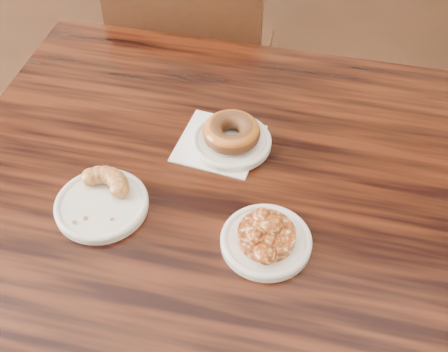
# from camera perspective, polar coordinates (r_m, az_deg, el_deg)

# --- Properties ---
(cafe_table) EXTENTS (1.07, 1.07, 0.75)m
(cafe_table) POSITION_cam_1_polar(r_m,az_deg,el_deg) (1.29, -1.48, -13.64)
(cafe_table) COLOR black
(cafe_table) RESTS_ON floor
(chair_far) EXTENTS (0.47, 0.47, 0.90)m
(chair_far) POSITION_cam_1_polar(r_m,az_deg,el_deg) (1.78, -2.46, 11.47)
(chair_far) COLOR black
(chair_far) RESTS_ON floor
(napkin) EXTENTS (0.18, 0.18, 0.00)m
(napkin) POSITION_cam_1_polar(r_m,az_deg,el_deg) (1.07, -0.50, 3.36)
(napkin) COLOR white
(napkin) RESTS_ON cafe_table
(plate_donut) EXTENTS (0.15, 0.15, 0.01)m
(plate_donut) POSITION_cam_1_polar(r_m,az_deg,el_deg) (1.07, 0.75, 3.50)
(plate_donut) COLOR white
(plate_donut) RESTS_ON napkin
(plate_cruller) EXTENTS (0.16, 0.16, 0.01)m
(plate_cruller) POSITION_cam_1_polar(r_m,az_deg,el_deg) (0.99, -12.32, -2.90)
(plate_cruller) COLOR silver
(plate_cruller) RESTS_ON cafe_table
(plate_fritter) EXTENTS (0.15, 0.15, 0.01)m
(plate_fritter) POSITION_cam_1_polar(r_m,az_deg,el_deg) (0.92, 4.29, -6.65)
(plate_fritter) COLOR silver
(plate_fritter) RESTS_ON cafe_table
(glazed_donut) EXTENTS (0.11, 0.11, 0.04)m
(glazed_donut) POSITION_cam_1_polar(r_m,az_deg,el_deg) (1.05, 0.76, 4.49)
(glazed_donut) COLOR #9D6016
(glazed_donut) RESTS_ON plate_donut
(apple_fritter) EXTENTS (0.13, 0.13, 0.03)m
(apple_fritter) POSITION_cam_1_polar(r_m,az_deg,el_deg) (0.90, 4.36, -5.86)
(apple_fritter) COLOR #441607
(apple_fritter) RESTS_ON plate_fritter
(cruller_fragment) EXTENTS (0.11, 0.11, 0.03)m
(cruller_fragment) POSITION_cam_1_polar(r_m,az_deg,el_deg) (0.97, -12.52, -2.09)
(cruller_fragment) COLOR brown
(cruller_fragment) RESTS_ON plate_cruller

